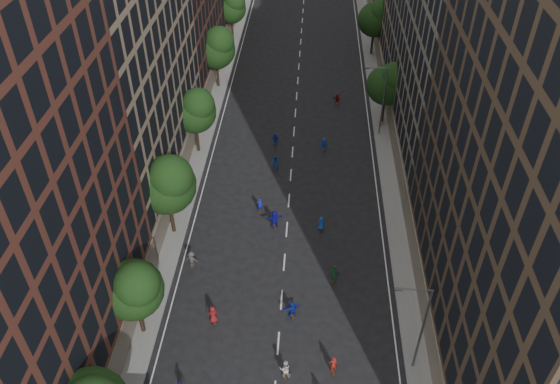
{
  "coord_description": "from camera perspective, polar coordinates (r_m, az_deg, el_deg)",
  "views": [
    {
      "loc": [
        1.74,
        -12.91,
        37.53
      ],
      "look_at": [
        -0.89,
        30.43,
        2.0
      ],
      "focal_mm": 35.0,
      "sensor_mm": 36.0,
      "label": 1
    }
  ],
  "objects": [
    {
      "name": "skater_16",
      "position": [
        65.8,
        -0.47,
        5.42
      ],
      "size": [
        1.04,
        0.5,
        1.72
      ],
      "primitive_type": "imported",
      "rotation": [
        0.0,
        0.0,
        3.06
      ],
      "color": "#152CB0",
      "rests_on": "ground"
    },
    {
      "name": "skater_10",
      "position": [
        49.64,
        5.7,
        -8.51
      ],
      "size": [
        1.15,
        0.79,
        1.81
      ],
      "primitive_type": "imported",
      "rotation": [
        0.0,
        0.0,
        2.78
      ],
      "color": "#227137",
      "rests_on": "ground"
    },
    {
      "name": "skater_9",
      "position": [
        51.29,
        -9.2,
        -6.99
      ],
      "size": [
        1.23,
        0.83,
        1.75
      ],
      "primitive_type": "imported",
      "rotation": [
        0.0,
        0.0,
        2.98
      ],
      "color": "#404145",
      "rests_on": "ground"
    },
    {
      "name": "tree_right_a",
      "position": [
        69.3,
        11.28,
        11.11
      ],
      "size": [
        5.0,
        5.0,
        8.39
      ],
      "color": "black",
      "rests_on": "ground"
    },
    {
      "name": "skater_13",
      "position": [
        56.35,
        -2.14,
        -1.41
      ],
      "size": [
        0.62,
        0.43,
        1.62
      ],
      "primitive_type": "imported",
      "rotation": [
        0.0,
        0.0,
        3.07
      ],
      "color": "#1521AE",
      "rests_on": "ground"
    },
    {
      "name": "sidewalk_left",
      "position": [
        72.4,
        -8.06,
        7.72
      ],
      "size": [
        4.0,
        105.0,
        0.15
      ],
      "primitive_type": "cube",
      "color": "slate",
      "rests_on": "ground"
    },
    {
      "name": "skater_14",
      "position": [
        61.95,
        -0.52,
        3.01
      ],
      "size": [
        0.87,
        0.69,
        1.74
      ],
      "primitive_type": "imported",
      "rotation": [
        0.0,
        0.0,
        3.17
      ],
      "color": "#1545AA",
      "rests_on": "ground"
    },
    {
      "name": "bldg_right_b",
      "position": [
        63.08,
        20.1,
        17.57
      ],
      "size": [
        14.0,
        28.0,
        33.0
      ],
      "primitive_type": "cube",
      "color": "#696257",
      "rests_on": "ground"
    },
    {
      "name": "skater_17",
      "position": [
        74.7,
        6.0,
        9.58
      ],
      "size": [
        1.48,
        0.78,
        1.53
      ],
      "primitive_type": "imported",
      "rotation": [
        0.0,
        0.0,
        2.89
      ],
      "color": "#A81C1F",
      "rests_on": "ground"
    },
    {
      "name": "tree_left_2",
      "position": [
        51.33,
        -11.65,
        0.95
      ],
      "size": [
        5.6,
        5.6,
        9.45
      ],
      "color": "black",
      "rests_on": "ground"
    },
    {
      "name": "tree_left_4",
      "position": [
        76.66,
        -6.63,
        14.83
      ],
      "size": [
        5.4,
        5.4,
        9.08
      ],
      "color": "black",
      "rests_on": "ground"
    },
    {
      "name": "ground",
      "position": [
        64.89,
        1.3,
        3.95
      ],
      "size": [
        240.0,
        240.0,
        0.0
      ],
      "primitive_type": "plane",
      "color": "black",
      "rests_on": "ground"
    },
    {
      "name": "skater_8",
      "position": [
        43.54,
        0.53,
        -18.02
      ],
      "size": [
        0.89,
        0.7,
        1.78
      ],
      "primitive_type": "imported",
      "rotation": [
        0.0,
        0.0,
        3.18
      ],
      "color": "silver",
      "rests_on": "ground"
    },
    {
      "name": "skater_12",
      "position": [
        54.45,
        4.3,
        -3.32
      ],
      "size": [
        0.81,
        0.58,
        1.54
      ],
      "primitive_type": "imported",
      "rotation": [
        0.0,
        0.0,
        3.01
      ],
      "color": "#1546AC",
      "rests_on": "ground"
    },
    {
      "name": "skater_11",
      "position": [
        54.46,
        -0.59,
        -2.88
      ],
      "size": [
        1.89,
        1.13,
        1.94
      ],
      "primitive_type": "imported",
      "rotation": [
        0.0,
        0.0,
        3.47
      ],
      "color": "#1514A9",
      "rests_on": "ground"
    },
    {
      "name": "bldg_left_b",
      "position": [
        56.1,
        -19.25,
        15.71
      ],
      "size": [
        14.0,
        26.0,
        34.0
      ],
      "primitive_type": "cube",
      "color": "#8E755D",
      "rests_on": "ground"
    },
    {
      "name": "tree_left_1",
      "position": [
        43.61,
        -14.99,
        -9.69
      ],
      "size": [
        4.8,
        4.8,
        8.21
      ],
      "color": "black",
      "rests_on": "ground"
    },
    {
      "name": "tree_left_5",
      "position": [
        91.45,
        -5.04,
        18.77
      ],
      "size": [
        4.8,
        4.8,
        8.33
      ],
      "color": "black",
      "rests_on": "ground"
    },
    {
      "name": "tree_right_b",
      "position": [
        87.24,
        10.05,
        17.5
      ],
      "size": [
        5.2,
        5.2,
        8.83
      ],
      "color": "black",
      "rests_on": "ground"
    },
    {
      "name": "sidewalk_right",
      "position": [
        71.82,
        11.24,
        7.04
      ],
      "size": [
        4.0,
        105.0,
        0.15
      ],
      "primitive_type": "cube",
      "color": "slate",
      "rests_on": "ground"
    },
    {
      "name": "skater_6",
      "position": [
        46.82,
        -7.0,
        -12.62
      ],
      "size": [
        1.03,
        0.86,
        1.79
      ],
      "primitive_type": "imported",
      "rotation": [
        0.0,
        0.0,
        3.53
      ],
      "color": "maroon",
      "rests_on": "ground"
    },
    {
      "name": "skater_15",
      "position": [
        65.24,
        4.61,
        4.94
      ],
      "size": [
        1.24,
        0.97,
        1.69
      ],
      "primitive_type": "imported",
      "rotation": [
        0.0,
        0.0,
        2.79
      ],
      "color": "#12319A",
      "rests_on": "ground"
    },
    {
      "name": "skater_5",
      "position": [
        46.9,
        1.29,
        -12.18
      ],
      "size": [
        1.65,
        1.05,
        1.7
      ],
      "primitive_type": "imported",
      "rotation": [
        0.0,
        0.0,
        3.52
      ],
      "color": "#1424A3",
      "rests_on": "ground"
    },
    {
      "name": "skater_7",
      "position": [
        43.99,
        5.59,
        -17.52
      ],
      "size": [
        0.68,
        0.51,
        1.68
      ],
      "primitive_type": "imported",
      "rotation": [
        0.0,
        0.0,
        3.32
      ],
      "color": "maroon",
      "rests_on": "ground"
    },
    {
      "name": "streetlamp_far",
      "position": [
        66.9,
        10.59,
        9.66
      ],
      "size": [
        2.64,
        0.22,
        9.06
      ],
      "color": "#595B60",
      "rests_on": "ground"
    },
    {
      "name": "streetlamp_near",
      "position": [
        41.74,
        14.43,
        -13.34
      ],
      "size": [
        2.64,
        0.22,
        9.06
      ],
      "color": "#595B60",
      "rests_on": "ground"
    },
    {
      "name": "tree_left_3",
      "position": [
        62.87,
        -8.83,
        8.5
      ],
      "size": [
        5.0,
        5.0,
        8.58
      ],
      "color": "black",
      "rests_on": "ground"
    }
  ]
}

